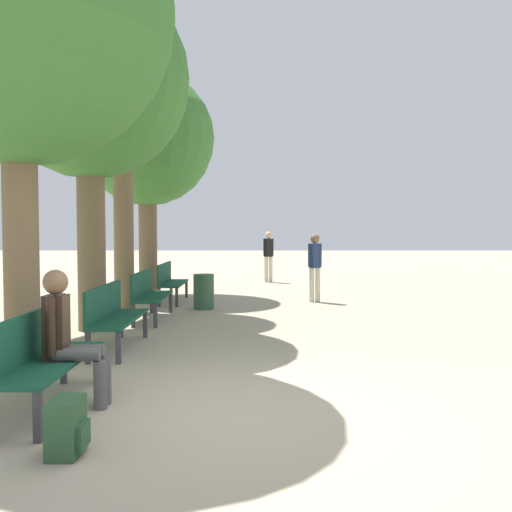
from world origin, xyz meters
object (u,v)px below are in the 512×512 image
bench_row_2 (150,292)px  tree_row_1 (92,81)px  bench_row_3 (172,279)px  person_seated (71,334)px  bench_row_1 (115,312)px  tree_row_0 (19,9)px  tree_row_3 (149,140)px  pedestrian_mid (271,253)px  bench_row_0 (44,353)px  backpack (69,427)px  pedestrian_near (317,263)px  tree_row_2 (124,84)px  trash_bin (206,292)px

bench_row_2 → tree_row_1: bearing=-124.0°
bench_row_3 → person_seated: (0.24, -7.75, 0.17)m
tree_row_1 → bench_row_1: bearing=-64.8°
bench_row_2 → person_seated: bearing=-87.4°
tree_row_0 → tree_row_3: tree_row_0 is taller
pedestrian_mid → bench_row_0: bearing=-100.6°
bench_row_2 → tree_row_0: bearing=-100.5°
person_seated → backpack: (0.36, -1.15, -0.48)m
bench_row_2 → tree_row_1: 3.78m
tree_row_1 → pedestrian_mid: 9.68m
bench_row_1 → tree_row_1: 3.94m
bench_row_1 → tree_row_3: size_ratio=0.32×
bench_row_0 → bench_row_1: size_ratio=1.00×
bench_row_1 → bench_row_2: (0.00, 2.60, 0.00)m
pedestrian_near → tree_row_2: bearing=-161.4°
bench_row_3 → tree_row_1: bearing=-101.1°
bench_row_0 → pedestrian_near: 8.49m
tree_row_1 → person_seated: 5.39m
person_seated → pedestrian_near: pedestrian_near is taller
bench_row_2 → tree_row_3: bearing=100.6°
tree_row_2 → bench_row_1: bearing=-79.3°
person_seated → bench_row_0: bearing=-167.9°
tree_row_0 → tree_row_1: 2.81m
bench_row_2 → backpack: (0.59, -6.31, -0.31)m
person_seated → pedestrian_mid: (2.15, 12.69, 0.23)m
bench_row_0 → pedestrian_mid: pedestrian_mid is taller
bench_row_2 → trash_bin: 1.69m
tree_row_3 → backpack: (1.31, -10.14, -3.68)m
backpack → pedestrian_mid: 13.98m
bench_row_3 → trash_bin: 1.48m
backpack → trash_bin: size_ratio=0.57×
tree_row_3 → bench_row_3: bearing=-59.7°
bench_row_0 → tree_row_0: (-0.72, 1.33, 3.64)m
bench_row_3 → tree_row_2: size_ratio=0.30×
tree_row_1 → pedestrian_mid: bearing=70.2°
bench_row_2 → bench_row_3: bearing=90.0°
bench_row_1 → backpack: bearing=-80.9°
tree_row_0 → trash_bin: (1.62, 5.30, -3.79)m
tree_row_2 → tree_row_3: tree_row_2 is taller
trash_bin → bench_row_0: bearing=-97.7°
bench_row_1 → bench_row_3: bearing=90.0°
bench_row_2 → pedestrian_mid: 7.91m
tree_row_0 → tree_row_1: (0.00, 2.81, -0.08)m
tree_row_0 → pedestrian_near: bearing=57.9°
tree_row_2 → tree_row_3: size_ratio=1.06×
tree_row_1 → bench_row_2: bearing=56.0°
bench_row_3 → pedestrian_near: bearing=-0.2°
bench_row_1 → tree_row_2: (-0.72, 3.82, 4.10)m
tree_row_3 → tree_row_0: bearing=-90.0°
person_seated → pedestrian_mid: pedestrian_mid is taller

